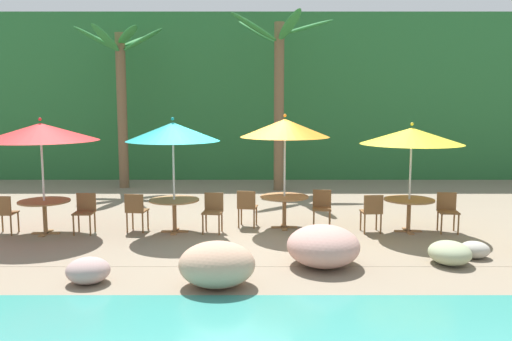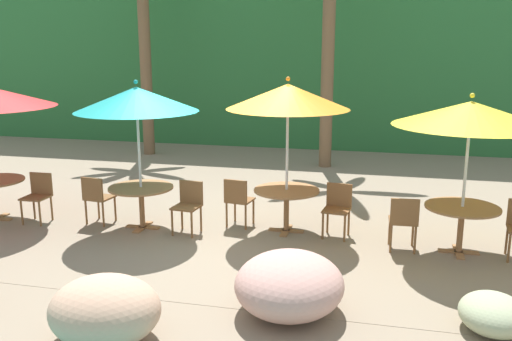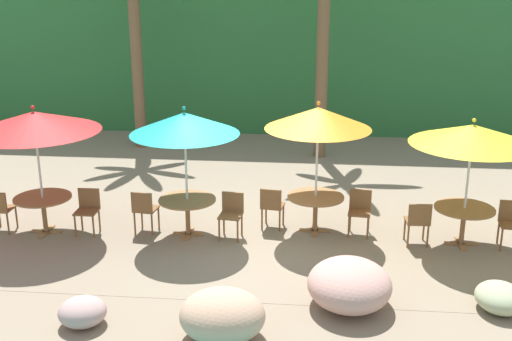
{
  "view_description": "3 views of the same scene",
  "coord_description": "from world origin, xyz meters",
  "px_view_note": "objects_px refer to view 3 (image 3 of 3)",
  "views": [
    {
      "loc": [
        0.45,
        -11.8,
        2.92
      ],
      "look_at": [
        0.43,
        -0.07,
        1.38
      ],
      "focal_mm": 37.96,
      "sensor_mm": 36.0,
      "label": 1
    },
    {
      "loc": [
        2.61,
        -8.43,
        3.11
      ],
      "look_at": [
        0.52,
        0.5,
        0.99
      ],
      "focal_mm": 38.46,
      "sensor_mm": 36.0,
      "label": 2
    },
    {
      "loc": [
        1.04,
        -11.28,
        4.97
      ],
      "look_at": [
        -0.04,
        0.05,
        1.31
      ],
      "focal_mm": 44.49,
      "sensor_mm": 36.0,
      "label": 3
    }
  ],
  "objects_px": {
    "dining_table_orange": "(316,202)",
    "palm_tree_nearest": "(134,19)",
    "chair_red_inland": "(0,208)",
    "chair_orange_seaward": "(360,209)",
    "chair_yellow_inland": "(418,220)",
    "umbrella_red": "(34,122)",
    "dining_table_red": "(43,203)",
    "umbrella_yellow": "(473,135)",
    "dining_table_yellow": "(464,214)",
    "palm_tree_second": "(323,19)",
    "chair_yellow_seaward": "(511,221)",
    "chair_teal_inland": "(144,208)",
    "chair_orange_inland": "(272,205)",
    "chair_teal_seaward": "(232,212)",
    "umbrella_orange": "(318,118)",
    "dining_table_teal": "(187,205)",
    "umbrella_teal": "(184,123)",
    "chair_red_seaward": "(88,208)"
  },
  "relations": [
    {
      "from": "chair_teal_inland",
      "to": "dining_table_yellow",
      "type": "bearing_deg",
      "value": 0.12
    },
    {
      "from": "chair_teal_seaward",
      "to": "umbrella_yellow",
      "type": "xyz_separation_m",
      "value": [
        4.33,
        0.03,
        1.62
      ]
    },
    {
      "from": "chair_teal_seaward",
      "to": "dining_table_yellow",
      "type": "bearing_deg",
      "value": 0.4
    },
    {
      "from": "chair_red_inland",
      "to": "dining_table_orange",
      "type": "xyz_separation_m",
      "value": [
        6.1,
        0.64,
        0.1
      ]
    },
    {
      "from": "chair_orange_inland",
      "to": "palm_tree_second",
      "type": "bearing_deg",
      "value": 79.98
    },
    {
      "from": "chair_yellow_seaward",
      "to": "chair_teal_inland",
      "type": "bearing_deg",
      "value": -179.84
    },
    {
      "from": "chair_red_inland",
      "to": "palm_tree_second",
      "type": "bearing_deg",
      "value": 43.78
    },
    {
      "from": "umbrella_teal",
      "to": "dining_table_orange",
      "type": "distance_m",
      "value": 2.96
    },
    {
      "from": "dining_table_orange",
      "to": "chair_yellow_inland",
      "type": "distance_m",
      "value": 1.96
    },
    {
      "from": "chair_teal_inland",
      "to": "chair_yellow_seaward",
      "type": "bearing_deg",
      "value": 0.16
    },
    {
      "from": "umbrella_red",
      "to": "dining_table_orange",
      "type": "relative_size",
      "value": 2.31
    },
    {
      "from": "umbrella_teal",
      "to": "chair_yellow_seaward",
      "type": "bearing_deg",
      "value": 0.34
    },
    {
      "from": "chair_yellow_inland",
      "to": "umbrella_red",
      "type": "bearing_deg",
      "value": -179.57
    },
    {
      "from": "chair_red_seaward",
      "to": "chair_orange_seaward",
      "type": "bearing_deg",
      "value": 4.86
    },
    {
      "from": "dining_table_orange",
      "to": "palm_tree_nearest",
      "type": "xyz_separation_m",
      "value": [
        -5.06,
        5.74,
        3.01
      ]
    },
    {
      "from": "umbrella_teal",
      "to": "umbrella_orange",
      "type": "distance_m",
      "value": 2.48
    },
    {
      "from": "chair_teal_seaward",
      "to": "chair_teal_inland",
      "type": "bearing_deg",
      "value": 179.41
    },
    {
      "from": "umbrella_teal",
      "to": "palm_tree_second",
      "type": "relative_size",
      "value": 0.46
    },
    {
      "from": "dining_table_orange",
      "to": "palm_tree_nearest",
      "type": "distance_m",
      "value": 8.22
    },
    {
      "from": "chair_teal_inland",
      "to": "chair_red_inland",
      "type": "bearing_deg",
      "value": -174.72
    },
    {
      "from": "dining_table_red",
      "to": "umbrella_orange",
      "type": "relative_size",
      "value": 0.42
    },
    {
      "from": "chair_teal_inland",
      "to": "umbrella_red",
      "type": "bearing_deg",
      "value": -174.89
    },
    {
      "from": "dining_table_teal",
      "to": "chair_yellow_inland",
      "type": "xyz_separation_m",
      "value": [
        4.34,
        -0.1,
        -0.1
      ]
    },
    {
      "from": "umbrella_teal",
      "to": "umbrella_orange",
      "type": "xyz_separation_m",
      "value": [
        2.45,
        0.4,
        0.06
      ]
    },
    {
      "from": "dining_table_orange",
      "to": "chair_yellow_inland",
      "type": "height_order",
      "value": "chair_yellow_inland"
    },
    {
      "from": "chair_red_seaward",
      "to": "umbrella_orange",
      "type": "distance_m",
      "value": 4.77
    },
    {
      "from": "umbrella_red",
      "to": "chair_teal_seaward",
      "type": "xyz_separation_m",
      "value": [
        3.66,
        0.16,
        -1.72
      ]
    },
    {
      "from": "dining_table_teal",
      "to": "umbrella_yellow",
      "type": "distance_m",
      "value": 5.4
    },
    {
      "from": "chair_red_inland",
      "to": "dining_table_orange",
      "type": "height_order",
      "value": "chair_red_inland"
    },
    {
      "from": "palm_tree_second",
      "to": "dining_table_yellow",
      "type": "bearing_deg",
      "value": -64.74
    },
    {
      "from": "umbrella_red",
      "to": "palm_tree_nearest",
      "type": "height_order",
      "value": "palm_tree_nearest"
    },
    {
      "from": "dining_table_yellow",
      "to": "umbrella_orange",
      "type": "bearing_deg",
      "value": 172.35
    },
    {
      "from": "dining_table_red",
      "to": "umbrella_yellow",
      "type": "xyz_separation_m",
      "value": [
        7.99,
        0.19,
        1.52
      ]
    },
    {
      "from": "chair_red_seaward",
      "to": "palm_tree_nearest",
      "type": "bearing_deg",
      "value": 96.05
    },
    {
      "from": "dining_table_yellow",
      "to": "dining_table_orange",
      "type": "bearing_deg",
      "value": 172.35
    },
    {
      "from": "chair_yellow_seaward",
      "to": "palm_tree_nearest",
      "type": "height_order",
      "value": "palm_tree_nearest"
    },
    {
      "from": "dining_table_teal",
      "to": "chair_yellow_inland",
      "type": "distance_m",
      "value": 4.34
    },
    {
      "from": "chair_red_inland",
      "to": "chair_yellow_seaward",
      "type": "distance_m",
      "value": 9.7
    },
    {
      "from": "chair_teal_seaward",
      "to": "dining_table_orange",
      "type": "relative_size",
      "value": 0.79
    },
    {
      "from": "umbrella_teal",
      "to": "palm_tree_second",
      "type": "bearing_deg",
      "value": 66.05
    },
    {
      "from": "dining_table_orange",
      "to": "palm_tree_nearest",
      "type": "relative_size",
      "value": 0.21
    },
    {
      "from": "chair_red_inland",
      "to": "chair_orange_seaward",
      "type": "bearing_deg",
      "value": 5.18
    },
    {
      "from": "dining_table_yellow",
      "to": "chair_yellow_seaward",
      "type": "height_order",
      "value": "chair_yellow_seaward"
    },
    {
      "from": "umbrella_teal",
      "to": "chair_yellow_inland",
      "type": "distance_m",
      "value": 4.67
    },
    {
      "from": "chair_red_inland",
      "to": "umbrella_yellow",
      "type": "relative_size",
      "value": 0.36
    },
    {
      "from": "chair_teal_seaward",
      "to": "palm_tree_second",
      "type": "xyz_separation_m",
      "value": [
        1.67,
        5.68,
        3.17
      ]
    },
    {
      "from": "chair_teal_seaward",
      "to": "umbrella_orange",
      "type": "xyz_separation_m",
      "value": [
        1.59,
        0.4,
        1.77
      ]
    },
    {
      "from": "dining_table_yellow",
      "to": "chair_yellow_seaward",
      "type": "distance_m",
      "value": 0.86
    },
    {
      "from": "chair_teal_inland",
      "to": "chair_yellow_seaward",
      "type": "distance_m",
      "value": 6.9
    },
    {
      "from": "umbrella_orange",
      "to": "palm_tree_nearest",
      "type": "relative_size",
      "value": 0.5
    }
  ]
}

